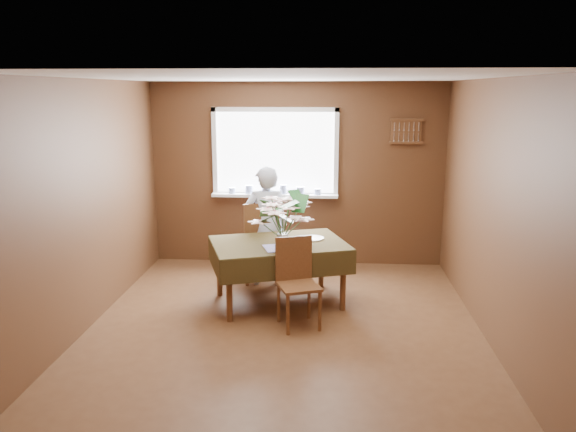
# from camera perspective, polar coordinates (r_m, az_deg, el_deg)

# --- Properties ---
(floor) EXTENTS (4.50, 4.50, 0.00)m
(floor) POSITION_cam_1_polar(r_m,az_deg,el_deg) (5.89, -0.40, -11.21)
(floor) COLOR #53321C
(floor) RESTS_ON ground
(ceiling) EXTENTS (4.50, 4.50, 0.00)m
(ceiling) POSITION_cam_1_polar(r_m,az_deg,el_deg) (5.39, -0.44, 13.90)
(ceiling) COLOR white
(ceiling) RESTS_ON wall_back
(wall_back) EXTENTS (4.00, 0.00, 4.00)m
(wall_back) POSITION_cam_1_polar(r_m,az_deg,el_deg) (7.71, 0.93, 4.22)
(wall_back) COLOR brown
(wall_back) RESTS_ON floor
(wall_front) EXTENTS (4.00, 0.00, 4.00)m
(wall_front) POSITION_cam_1_polar(r_m,az_deg,el_deg) (3.35, -3.56, -7.18)
(wall_front) COLOR brown
(wall_front) RESTS_ON floor
(wall_left) EXTENTS (0.00, 4.50, 4.50)m
(wall_left) POSITION_cam_1_polar(r_m,az_deg,el_deg) (6.00, -19.82, 1.02)
(wall_left) COLOR brown
(wall_left) RESTS_ON floor
(wall_right) EXTENTS (0.00, 4.50, 4.50)m
(wall_right) POSITION_cam_1_polar(r_m,az_deg,el_deg) (5.70, 20.03, 0.43)
(wall_right) COLOR brown
(wall_right) RESTS_ON floor
(window_assembly) EXTENTS (1.72, 0.20, 1.22)m
(window_assembly) POSITION_cam_1_polar(r_m,az_deg,el_deg) (7.67, -1.33, 4.92)
(window_assembly) COLOR white
(window_assembly) RESTS_ON wall_back
(spoon_rack) EXTENTS (0.44, 0.05, 0.33)m
(spoon_rack) POSITION_cam_1_polar(r_m,az_deg,el_deg) (7.67, 11.93, 8.41)
(spoon_rack) COLOR brown
(spoon_rack) RESTS_ON wall_back
(dining_table) EXTENTS (1.72, 1.42, 0.72)m
(dining_table) POSITION_cam_1_polar(r_m,az_deg,el_deg) (6.32, -0.92, -3.44)
(dining_table) COLOR brown
(dining_table) RESTS_ON floor
(chair_far) EXTENTS (0.58, 0.58, 1.04)m
(chair_far) POSITION_cam_1_polar(r_m,az_deg,el_deg) (7.04, -2.92, -2.35)
(chair_far) COLOR brown
(chair_far) RESTS_ON floor
(chair_near) EXTENTS (0.51, 0.51, 0.92)m
(chair_near) POSITION_cam_1_polar(r_m,az_deg,el_deg) (5.80, 0.87, -6.27)
(chair_near) COLOR brown
(chair_near) RESTS_ON floor
(seated_woman) EXTENTS (0.60, 0.45, 1.49)m
(seated_woman) POSITION_cam_1_polar(r_m,az_deg,el_deg) (6.93, -2.23, -1.01)
(seated_woman) COLOR white
(seated_woman) RESTS_ON floor
(flower_bouquet) EXTENTS (0.62, 0.62, 0.53)m
(flower_bouquet) POSITION_cam_1_polar(r_m,az_deg,el_deg) (6.02, -0.56, -0.02)
(flower_bouquet) COLOR white
(flower_bouquet) RESTS_ON dining_table
(side_plate) EXTENTS (0.36, 0.36, 0.01)m
(side_plate) POSITION_cam_1_polar(r_m,az_deg,el_deg) (6.45, 2.53, -2.26)
(side_plate) COLOR white
(side_plate) RESTS_ON dining_table
(table_knife) EXTENTS (0.06, 0.20, 0.00)m
(table_knife) POSITION_cam_1_polar(r_m,az_deg,el_deg) (6.11, 0.51, -3.09)
(table_knife) COLOR silver
(table_knife) RESTS_ON dining_table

